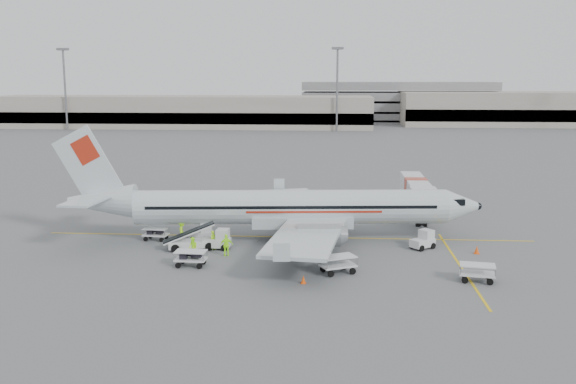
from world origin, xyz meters
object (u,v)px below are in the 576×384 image
tug_aft (201,232)px  belt_loader (191,233)px  jet_bridge (415,197)px  aircraft (291,184)px  tug_fore (422,240)px  tug_mid (217,239)px

tug_aft → belt_loader: bearing=-103.9°
jet_bridge → tug_aft: (-20.25, -12.38, -1.11)m
aircraft → tug_aft: size_ratio=16.80×
tug_fore → tug_mid: (-17.32, -1.31, 0.07)m
jet_bridge → belt_loader: size_ratio=2.87×
aircraft → tug_mid: aircraft is taller
belt_loader → tug_mid: (2.13, 0.22, -0.54)m
aircraft → jet_bridge: aircraft is taller
jet_bridge → tug_fore: (-1.04, -13.57, -1.16)m
belt_loader → tug_mid: bearing=-10.4°
belt_loader → tug_aft: bearing=68.4°
belt_loader → tug_aft: belt_loader is taller
tug_fore → belt_loader: bearing=145.0°
jet_bridge → tug_aft: bearing=-148.4°
aircraft → jet_bridge: (12.34, 11.14, -3.06)m
belt_loader → tug_aft: size_ratio=2.39×
tug_aft → tug_fore: bearing=-12.3°
belt_loader → jet_bridge: bearing=20.0°
jet_bridge → belt_loader: jet_bridge is taller
tug_fore → tug_mid: size_ratio=0.91×
aircraft → tug_aft: (-7.91, -1.25, -4.18)m
belt_loader → tug_fore: 19.52m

